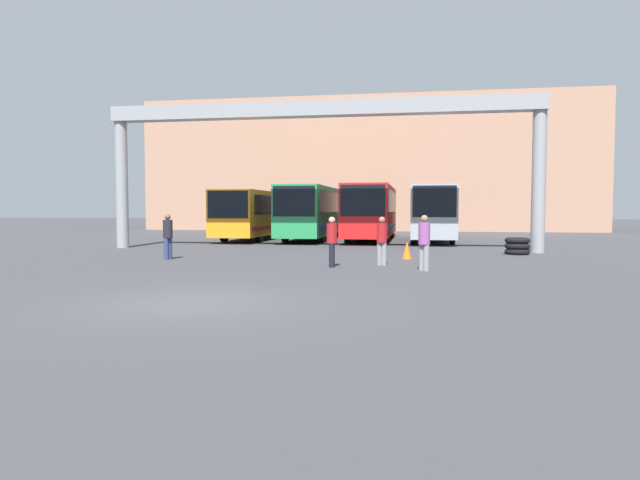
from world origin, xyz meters
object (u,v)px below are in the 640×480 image
bus_slot_3 (432,210)px  traffic_cone (407,250)px  tire_stack (517,246)px  pedestrian_far_center (168,235)px  bus_slot_0 (257,212)px  bus_slot_2 (372,209)px  pedestrian_mid_left (382,240)px  pedestrian_near_right (332,240)px  bus_slot_1 (314,210)px  pedestrian_near_center (424,241)px

bus_slot_3 → traffic_cone: bearing=-95.8°
tire_stack → traffic_cone: bearing=-147.5°
bus_slot_3 → pedestrian_far_center: size_ratio=5.84×
bus_slot_0 → bus_slot_2: (7.36, 0.37, 0.16)m
pedestrian_mid_left → pedestrian_near_right: bearing=-141.6°
bus_slot_2 → pedestrian_near_right: bearing=-90.0°
bus_slot_2 → bus_slot_0: bearing=-177.1°
bus_slot_0 → pedestrian_near_right: bearing=-66.0°
tire_stack → bus_slot_3: bearing=109.7°
bus_slot_1 → pedestrian_near_center: bus_slot_1 is taller
pedestrian_mid_left → bus_slot_2: bearing=104.1°
bus_slot_2 → traffic_cone: bus_slot_2 is taller
pedestrian_near_right → tire_stack: pedestrian_near_right is taller
bus_slot_3 → pedestrian_far_center: bearing=-126.2°
pedestrian_near_right → bus_slot_2: bearing=-4.5°
bus_slot_0 → bus_slot_3: 11.05m
bus_slot_0 → pedestrian_mid_left: (8.97, -15.58, -0.86)m
bus_slot_2 → pedestrian_far_center: 16.50m
traffic_cone → pedestrian_far_center: bearing=-168.8°
bus_slot_0 → pedestrian_near_right: bus_slot_0 is taller
pedestrian_near_right → traffic_cone: 4.41m
pedestrian_mid_left → pedestrian_near_right: size_ratio=0.99×
bus_slot_1 → pedestrian_mid_left: 16.76m
pedestrian_near_center → pedestrian_near_right: size_ratio=1.04×
bus_slot_2 → pedestrian_mid_left: bearing=-84.2°
pedestrian_near_right → bus_slot_0: bearing=19.5°
pedestrian_near_right → tire_stack: 9.67m
bus_slot_3 → pedestrian_near_center: bus_slot_3 is taller
bus_slot_0 → tire_stack: bearing=-34.5°
pedestrian_near_right → bus_slot_3: bearing=-17.5°
pedestrian_far_center → traffic_cone: bearing=126.3°
traffic_cone → pedestrian_mid_left: bearing=-106.8°
pedestrian_far_center → tire_stack: pedestrian_far_center is taller
pedestrian_mid_left → traffic_cone: size_ratio=2.50×
pedestrian_mid_left → traffic_cone: pedestrian_mid_left is taller
pedestrian_far_center → pedestrian_near_center: size_ratio=1.00×
bus_slot_3 → traffic_cone: size_ratio=15.24×
bus_slot_2 → tire_stack: size_ratio=11.55×
bus_slot_3 → pedestrian_near_right: (-3.68, -16.01, -0.97)m
bus_slot_1 → pedestrian_mid_left: size_ratio=7.06×
pedestrian_mid_left → bus_slot_0: bearing=128.2°
bus_slot_0 → pedestrian_near_center: size_ratio=6.41×
bus_slot_0 → bus_slot_2: size_ratio=0.94×
pedestrian_far_center → bus_slot_2: bearing=-178.9°
bus_slot_1 → pedestrian_far_center: size_ratio=6.76×
pedestrian_mid_left → pedestrian_near_right: (-1.61, -0.93, 0.00)m
bus_slot_0 → pedestrian_near_center: bus_slot_0 is taller
bus_slot_1 → bus_slot_2: (3.68, 0.07, 0.02)m
bus_slot_1 → pedestrian_near_right: (3.68, -16.81, -0.99)m
bus_slot_0 → traffic_cone: bus_slot_0 is taller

